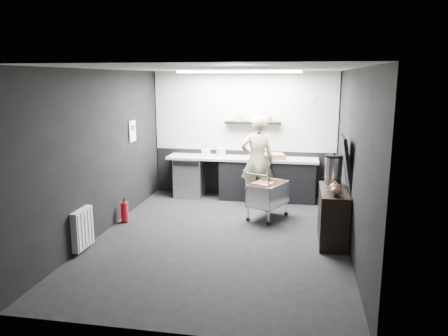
# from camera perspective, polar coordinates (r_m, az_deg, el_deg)

# --- Properties ---
(floor) EXTENTS (5.50, 5.50, 0.00)m
(floor) POSITION_cam_1_polar(r_m,az_deg,el_deg) (7.21, -0.39, -9.10)
(floor) COLOR black
(floor) RESTS_ON ground
(ceiling) EXTENTS (5.50, 5.50, 0.00)m
(ceiling) POSITION_cam_1_polar(r_m,az_deg,el_deg) (6.74, -0.43, 12.89)
(ceiling) COLOR silver
(ceiling) RESTS_ON wall_back
(wall_back) EXTENTS (5.50, 0.00, 5.50)m
(wall_back) POSITION_cam_1_polar(r_m,az_deg,el_deg) (9.53, 2.65, 4.42)
(wall_back) COLOR black
(wall_back) RESTS_ON floor
(wall_front) EXTENTS (5.50, 0.00, 5.50)m
(wall_front) POSITION_cam_1_polar(r_m,az_deg,el_deg) (4.24, -7.29, -5.04)
(wall_front) COLOR black
(wall_front) RESTS_ON floor
(wall_left) EXTENTS (0.00, 5.50, 5.50)m
(wall_left) POSITION_cam_1_polar(r_m,az_deg,el_deg) (7.47, -15.67, 1.94)
(wall_left) COLOR black
(wall_left) RESTS_ON floor
(wall_right) EXTENTS (0.00, 5.50, 5.50)m
(wall_right) POSITION_cam_1_polar(r_m,az_deg,el_deg) (6.77, 16.46, 0.92)
(wall_right) COLOR black
(wall_right) RESTS_ON floor
(kitchen_wall_panel) EXTENTS (3.95, 0.02, 1.70)m
(kitchen_wall_panel) POSITION_cam_1_polar(r_m,az_deg,el_deg) (9.46, 2.66, 7.41)
(kitchen_wall_panel) COLOR #B3B3AF
(kitchen_wall_panel) RESTS_ON wall_back
(dado_panel) EXTENTS (3.95, 0.02, 1.00)m
(dado_panel) POSITION_cam_1_polar(r_m,az_deg,el_deg) (9.66, 2.58, -0.60)
(dado_panel) COLOR black
(dado_panel) RESTS_ON wall_back
(floating_shelf) EXTENTS (1.20, 0.22, 0.04)m
(floating_shelf) POSITION_cam_1_polar(r_m,az_deg,el_deg) (9.35, 3.78, 5.93)
(floating_shelf) COLOR black
(floating_shelf) RESTS_ON wall_back
(wall_clock) EXTENTS (0.20, 0.03, 0.20)m
(wall_clock) POSITION_cam_1_polar(r_m,az_deg,el_deg) (9.35, 11.31, 8.99)
(wall_clock) COLOR silver
(wall_clock) RESTS_ON wall_back
(poster) EXTENTS (0.02, 0.30, 0.40)m
(poster) POSITION_cam_1_polar(r_m,az_deg,el_deg) (8.61, -11.88, 4.73)
(poster) COLOR white
(poster) RESTS_ON wall_left
(poster_red_band) EXTENTS (0.02, 0.22, 0.10)m
(poster_red_band) POSITION_cam_1_polar(r_m,az_deg,el_deg) (8.60, -11.87, 5.19)
(poster_red_band) COLOR red
(poster_red_band) RESTS_ON poster
(radiator) EXTENTS (0.10, 0.50, 0.60)m
(radiator) POSITION_cam_1_polar(r_m,az_deg,el_deg) (6.91, -18.00, -7.55)
(radiator) COLOR silver
(radiator) RESTS_ON wall_left
(ceiling_strip) EXTENTS (2.40, 0.20, 0.04)m
(ceiling_strip) POSITION_cam_1_polar(r_m,az_deg,el_deg) (8.56, 1.91, 12.45)
(ceiling_strip) COLOR white
(ceiling_strip) RESTS_ON ceiling
(prep_counter) EXTENTS (3.20, 0.61, 0.90)m
(prep_counter) POSITION_cam_1_polar(r_m,az_deg,el_deg) (9.35, 3.15, -1.29)
(prep_counter) COLOR black
(prep_counter) RESTS_ON floor
(person) EXTENTS (0.77, 0.60, 1.85)m
(person) POSITION_cam_1_polar(r_m,az_deg,el_deg) (8.79, 4.35, 0.95)
(person) COLOR beige
(person) RESTS_ON floor
(shopping_cart) EXTENTS (0.82, 1.04, 0.93)m
(shopping_cart) POSITION_cam_1_polar(r_m,az_deg,el_deg) (8.06, 5.73, -3.60)
(shopping_cart) COLOR silver
(shopping_cart) RESTS_ON floor
(sideboard) EXTENTS (0.48, 1.13, 1.69)m
(sideboard) POSITION_cam_1_polar(r_m,az_deg,el_deg) (7.15, 14.15, -5.09)
(sideboard) COLOR black
(sideboard) RESTS_ON floor
(fire_extinguisher) EXTENTS (0.13, 0.13, 0.44)m
(fire_extinguisher) POSITION_cam_1_polar(r_m,az_deg,el_deg) (8.08, -12.85, -5.50)
(fire_extinguisher) COLOR red
(fire_extinguisher) RESTS_ON floor
(cardboard_box) EXTENTS (0.62, 0.53, 0.11)m
(cardboard_box) POSITION_cam_1_polar(r_m,az_deg,el_deg) (9.16, 6.19, 1.54)
(cardboard_box) COLOR #8E6D4B
(cardboard_box) RESTS_ON prep_counter
(pink_tub) EXTENTS (0.19, 0.19, 0.19)m
(pink_tub) POSITION_cam_1_polar(r_m,az_deg,el_deg) (9.33, -0.40, 2.06)
(pink_tub) COLOR beige
(pink_tub) RESTS_ON prep_counter
(white_container) EXTENTS (0.21, 0.18, 0.16)m
(white_container) POSITION_cam_1_polar(r_m,az_deg,el_deg) (9.35, -2.40, 1.97)
(white_container) COLOR silver
(white_container) RESTS_ON prep_counter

